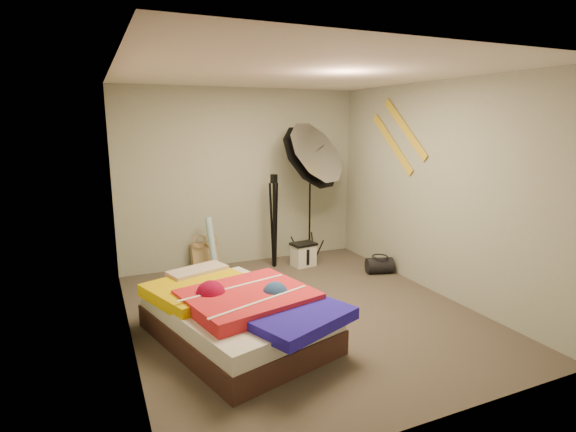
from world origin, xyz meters
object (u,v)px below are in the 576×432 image
duffel_bag (379,265)px  camera_tripod (274,214)px  camera_case (303,255)px  photo_umbrella (310,158)px  bed (237,314)px  wrapping_roll (212,246)px  tote_bag (205,256)px

duffel_bag → camera_tripod: 1.61m
camera_case → photo_umbrella: photo_umbrella is taller
camera_case → duffel_bag: size_ratio=0.88×
photo_umbrella → bed: bearing=-132.3°
wrapping_roll → bed: 1.98m
wrapping_roll → camera_case: size_ratio=2.50×
wrapping_roll → camera_tripod: 0.96m
camera_tripod → duffel_bag: bearing=-35.5°
camera_case → camera_tripod: size_ratio=0.24×
tote_bag → camera_tripod: 1.14m
camera_case → tote_bag: bearing=153.8°
duffel_bag → photo_umbrella: (-0.68, 0.80, 1.43)m
photo_umbrella → camera_tripod: bearing=173.1°
wrapping_roll → camera_case: wrapping_roll is taller
tote_bag → bed: bed is taller
camera_case → duffel_bag: (0.81, -0.71, -0.05)m
tote_bag → camera_tripod: bearing=-22.5°
wrapping_roll → photo_umbrella: size_ratio=0.37×
camera_case → bed: size_ratio=0.15×
photo_umbrella → tote_bag: bearing=166.0°
wrapping_roll → duffel_bag: size_ratio=2.19×
tote_bag → camera_case: (1.33, -0.45, -0.03)m
bed → photo_umbrella: (1.67, 1.84, 1.28)m
duffel_bag → bed: bed is taller
bed → photo_umbrella: photo_umbrella is taller
tote_bag → wrapping_roll: (0.05, -0.24, 0.20)m
wrapping_roll → duffel_bag: wrapping_roll is taller
camera_case → photo_umbrella: size_ratio=0.15×
duffel_bag → camera_case: bearing=155.0°
tote_bag → wrapping_roll: wrapping_roll is taller
wrapping_roll → camera_tripod: size_ratio=0.59×
tote_bag → bed: (-0.22, -2.20, 0.07)m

